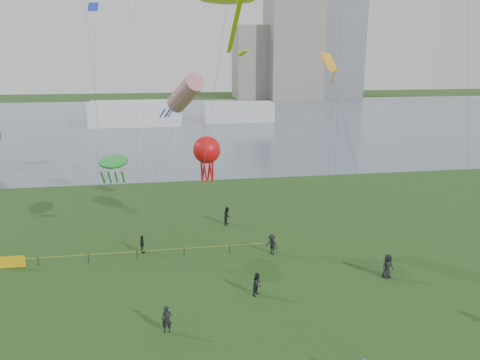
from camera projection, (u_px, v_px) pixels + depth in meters
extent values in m
plane|color=#173711|center=(268.00, 358.00, 26.98)|extent=(400.00, 400.00, 0.00)
cube|color=slate|center=(184.00, 122.00, 122.29)|extent=(400.00, 120.00, 0.08)
cube|color=gray|center=(293.00, 49.00, 183.69)|extent=(20.00, 20.00, 38.00)
cube|color=gray|center=(255.00, 62.00, 188.50)|extent=(16.00, 18.00, 28.00)
cube|color=silver|center=(136.00, 113.00, 114.87)|extent=(22.00, 8.00, 6.00)
cube|color=silver|center=(238.00, 112.00, 121.94)|extent=(18.00, 7.00, 5.00)
cylinder|color=black|center=(38.00, 262.00, 38.57)|extent=(0.07, 0.07, 0.85)
cylinder|color=black|center=(88.00, 258.00, 39.20)|extent=(0.07, 0.07, 0.85)
cylinder|color=black|center=(137.00, 255.00, 39.82)|extent=(0.07, 0.07, 0.85)
cylinder|color=black|center=(184.00, 252.00, 40.45)|extent=(0.07, 0.07, 0.85)
cylinder|color=black|center=(230.00, 249.00, 41.08)|extent=(0.07, 0.07, 0.85)
cylinder|color=black|center=(274.00, 246.00, 41.71)|extent=(0.07, 0.07, 0.85)
cylinder|color=gold|center=(137.00, 251.00, 39.74)|extent=(24.00, 0.03, 0.03)
cube|color=#DFA80B|center=(12.00, 262.00, 38.22)|extent=(2.00, 0.04, 1.00)
imported|color=black|center=(258.00, 284.00, 33.86)|extent=(1.05, 1.06, 1.73)
imported|color=black|center=(272.00, 244.00, 40.84)|extent=(1.29, 1.31, 1.81)
imported|color=black|center=(142.00, 244.00, 41.12)|extent=(0.50, 0.98, 1.61)
imported|color=black|center=(387.00, 266.00, 36.50)|extent=(1.07, 0.82, 1.95)
imported|color=black|center=(167.00, 319.00, 29.28)|extent=(0.68, 0.48, 1.78)
imported|color=black|center=(227.00, 216.00, 48.04)|extent=(1.01, 1.11, 1.85)
cylinder|color=#3F3F42|center=(208.00, 131.00, 39.15)|extent=(4.41, 7.60, 21.56)
cube|color=#E6EB0C|center=(235.00, 26.00, 36.93)|extent=(0.36, 6.98, 4.09)
cube|color=#E6EB0C|center=(243.00, 53.00, 33.86)|extent=(0.95, 0.95, 0.42)
cylinder|color=#3F3F42|center=(156.00, 172.00, 41.76)|extent=(5.83, 4.02, 13.55)
cylinder|color=#B81639|center=(185.00, 93.00, 42.37)|extent=(3.65, 5.10, 3.80)
cylinder|color=#193BAF|center=(171.00, 113.00, 41.42)|extent=(0.60, 1.13, 0.88)
cylinder|color=#193BAF|center=(167.00, 113.00, 41.74)|extent=(0.60, 1.13, 0.88)
cylinder|color=#193BAF|center=(162.00, 113.00, 41.53)|extent=(0.60, 1.13, 0.88)
cylinder|color=#193BAF|center=(162.00, 113.00, 41.08)|extent=(0.60, 1.13, 0.88)
cylinder|color=#193BAF|center=(168.00, 114.00, 41.01)|extent=(0.60, 1.13, 0.88)
cylinder|color=#3F3F42|center=(85.00, 215.00, 39.09)|extent=(4.76, 4.71, 7.98)
ellipsoid|color=green|center=(114.00, 161.00, 40.65)|extent=(2.50, 4.49, 0.87)
cylinder|color=green|center=(103.00, 177.00, 39.26)|extent=(0.16, 1.79, 1.54)
cylinder|color=green|center=(110.00, 177.00, 39.35)|extent=(0.16, 1.79, 1.54)
cylinder|color=green|center=(116.00, 177.00, 39.44)|extent=(0.16, 1.79, 1.54)
cylinder|color=green|center=(123.00, 177.00, 39.52)|extent=(0.16, 1.79, 1.54)
cylinder|color=#3F3F42|center=(229.00, 204.00, 40.60)|extent=(3.19, 5.14, 8.75)
sphere|color=red|center=(207.00, 150.00, 41.66)|extent=(2.46, 2.46, 2.46)
cylinder|color=red|center=(213.00, 167.00, 42.16)|extent=(0.18, 0.54, 2.60)
cylinder|color=red|center=(209.00, 166.00, 42.53)|extent=(0.49, 0.36, 2.61)
cylinder|color=red|center=(204.00, 166.00, 42.45)|extent=(0.49, 0.36, 2.61)
cylinder|color=red|center=(202.00, 167.00, 42.00)|extent=(0.18, 0.54, 2.60)
cylinder|color=red|center=(205.00, 168.00, 41.63)|extent=(0.49, 0.36, 2.61)
cylinder|color=red|center=(210.00, 168.00, 41.70)|extent=(0.49, 0.36, 2.61)
cylinder|color=#3F3F42|center=(365.00, 199.00, 29.26)|extent=(0.08, 15.28, 16.40)
cube|color=orange|center=(329.00, 62.00, 34.42)|extent=(1.66, 1.66, 1.36)
cylinder|color=orange|center=(333.00, 77.00, 33.82)|extent=(0.08, 1.58, 1.35)
cube|color=#1933B2|center=(93.00, 7.00, 41.14)|extent=(1.04, 1.00, 0.76)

